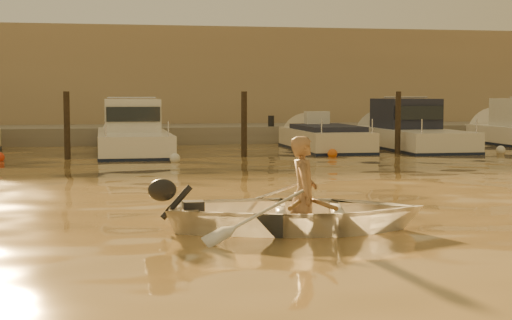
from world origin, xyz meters
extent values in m
plane|color=olive|center=(0.00, 0.00, 0.00)|extent=(160.00, 160.00, 0.00)
imported|color=white|center=(-1.78, 0.89, 0.26)|extent=(4.10, 3.29, 0.76)
imported|color=#8F6847|center=(-1.68, 0.87, 0.52)|extent=(0.51, 0.67, 1.64)
cylinder|color=brown|center=(-1.54, 0.84, 0.42)|extent=(0.07, 2.10, 0.13)
cylinder|color=brown|center=(-1.73, 0.88, 0.42)|extent=(0.83, 1.98, 0.13)
cylinder|color=#2D2319|center=(-5.50, 13.80, 0.90)|extent=(0.18, 0.18, 2.20)
cylinder|color=#2D2319|center=(-0.20, 13.80, 0.90)|extent=(0.18, 0.18, 2.20)
cylinder|color=#2D2319|center=(4.80, 13.80, 0.90)|extent=(0.18, 0.18, 2.20)
sphere|color=silver|center=(-2.47, 12.31, 0.10)|extent=(0.30, 0.30, 0.30)
sphere|color=#D15D18|center=(2.43, 13.12, 0.10)|extent=(0.30, 0.30, 0.30)
sphere|color=silver|center=(8.20, 13.44, 0.10)|extent=(0.30, 0.30, 0.30)
cube|color=gray|center=(0.00, 21.50, 0.15)|extent=(52.00, 4.00, 1.00)
cube|color=#9E8466|center=(0.00, 27.00, 2.40)|extent=(46.00, 7.00, 4.80)
camera|label=1|loc=(-4.50, -9.88, 1.95)|focal=55.00mm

